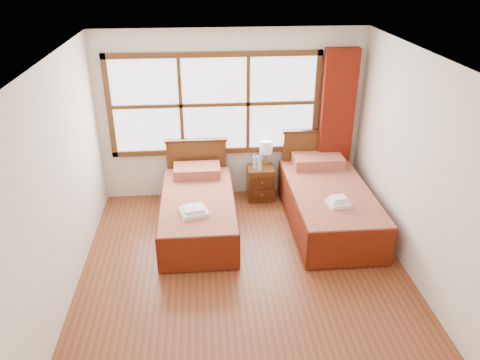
{
  "coord_description": "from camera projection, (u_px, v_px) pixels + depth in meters",
  "views": [
    {
      "loc": [
        -0.46,
        -4.53,
        3.57
      ],
      "look_at": [
        -0.0,
        0.7,
        0.98
      ],
      "focal_mm": 35.0,
      "sensor_mm": 36.0,
      "label": 1
    }
  ],
  "objects": [
    {
      "name": "bed_left",
      "position": [
        198.0,
        209.0,
        6.56
      ],
      "size": [
        1.01,
        2.03,
        0.98
      ],
      "color": "#411E0D",
      "rests_on": "floor"
    },
    {
      "name": "wall_right",
      "position": [
        423.0,
        175.0,
        5.25
      ],
      "size": [
        0.0,
        4.5,
        4.5
      ],
      "primitive_type": "plane",
      "rotation": [
        1.57,
        0.0,
        -1.57
      ],
      "color": "silver",
      "rests_on": "floor"
    },
    {
      "name": "towels_right",
      "position": [
        339.0,
        202.0,
        6.09
      ],
      "size": [
        0.31,
        0.28,
        0.12
      ],
      "rotation": [
        0.0,
        0.0,
        0.14
      ],
      "color": "white",
      "rests_on": "bed_right"
    },
    {
      "name": "floor",
      "position": [
        245.0,
        278.0,
        5.67
      ],
      "size": [
        4.5,
        4.5,
        0.0
      ],
      "primitive_type": "plane",
      "color": "brown",
      "rests_on": "ground"
    },
    {
      "name": "wall_back",
      "position": [
        231.0,
        116.0,
        7.1
      ],
      "size": [
        4.0,
        0.0,
        4.0
      ],
      "primitive_type": "plane",
      "rotation": [
        1.57,
        0.0,
        0.0
      ],
      "color": "silver",
      "rests_on": "floor"
    },
    {
      "name": "lamp",
      "position": [
        266.0,
        147.0,
        7.26
      ],
      "size": [
        0.2,
        0.2,
        0.39
      ],
      "color": "#BE853D",
      "rests_on": "nightstand"
    },
    {
      "name": "nightstand",
      "position": [
        260.0,
        183.0,
        7.36
      ],
      "size": [
        0.4,
        0.4,
        0.54
      ],
      "color": "#512D11",
      "rests_on": "floor"
    },
    {
      "name": "bottle_near",
      "position": [
        255.0,
        162.0,
        7.16
      ],
      "size": [
        0.06,
        0.06,
        0.23
      ],
      "color": "#ABCCDC",
      "rests_on": "nightstand"
    },
    {
      "name": "curtain",
      "position": [
        336.0,
        124.0,
        7.16
      ],
      "size": [
        0.5,
        0.16,
        2.3
      ],
      "primitive_type": "cube",
      "color": "maroon",
      "rests_on": "wall_back"
    },
    {
      "name": "bed_right",
      "position": [
        328.0,
        202.0,
        6.69
      ],
      "size": [
        1.11,
        2.15,
        1.08
      ],
      "color": "#411E0D",
      "rests_on": "floor"
    },
    {
      "name": "wall_left",
      "position": [
        58.0,
        189.0,
        4.94
      ],
      "size": [
        0.0,
        4.5,
        4.5
      ],
      "primitive_type": "plane",
      "rotation": [
        1.57,
        0.0,
        1.57
      ],
      "color": "silver",
      "rests_on": "floor"
    },
    {
      "name": "towels_left",
      "position": [
        194.0,
        211.0,
        5.99
      ],
      "size": [
        0.4,
        0.37,
        0.1
      ],
      "rotation": [
        0.0,
        0.0,
        0.26
      ],
      "color": "white",
      "rests_on": "bed_left"
    },
    {
      "name": "bottle_far",
      "position": [
        260.0,
        163.0,
        7.13
      ],
      "size": [
        0.07,
        0.07,
        0.25
      ],
      "color": "#ABCCDC",
      "rests_on": "nightstand"
    },
    {
      "name": "window",
      "position": [
        215.0,
        105.0,
        6.96
      ],
      "size": [
        3.16,
        0.06,
        1.56
      ],
      "color": "white",
      "rests_on": "wall_back"
    },
    {
      "name": "ceiling",
      "position": [
        246.0,
        62.0,
        4.52
      ],
      "size": [
        4.5,
        4.5,
        0.0
      ],
      "primitive_type": "plane",
      "rotation": [
        3.14,
        0.0,
        0.0
      ],
      "color": "white",
      "rests_on": "wall_back"
    }
  ]
}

